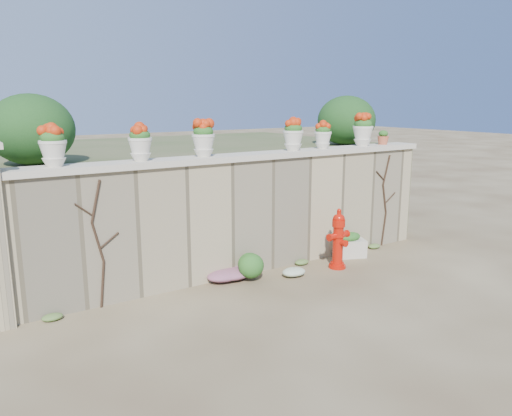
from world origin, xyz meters
TOP-DOWN VIEW (x-y plane):
  - ground at (0.00, 0.00)m, footprint 80.00×80.00m
  - stone_wall at (0.00, 1.80)m, footprint 8.00×0.40m
  - wall_cap at (0.00, 1.80)m, footprint 8.10×0.52m
  - raised_fill at (0.00, 5.00)m, footprint 9.00×6.00m
  - back_shrub_left at (-3.20, 3.00)m, footprint 1.30×1.30m
  - back_shrub_right at (3.40, 3.00)m, footprint 1.30×1.30m
  - vine_left at (-2.67, 1.58)m, footprint 0.60×0.04m
  - vine_right at (3.23, 1.58)m, footprint 0.60×0.04m
  - fire_hydrant at (1.44, 1.01)m, footprint 0.47×0.34m
  - planter_box at (2.09, 1.38)m, footprint 0.67×0.54m
  - green_shrub at (-0.14, 1.31)m, footprint 0.65×0.58m
  - magenta_clump at (-0.47, 1.55)m, footprint 0.98×0.65m
  - white_flowers at (0.55, 1.01)m, footprint 0.54×0.43m
  - urn_pot_0 at (-3.14, 1.80)m, footprint 0.37×0.37m
  - urn_pot_1 at (-1.90, 1.80)m, footprint 0.36×0.36m
  - urn_pot_2 at (-0.84, 1.80)m, footprint 0.37×0.37m
  - urn_pot_3 at (0.98, 1.80)m, footprint 0.37×0.37m
  - urn_pot_4 at (1.68, 1.80)m, footprint 0.33×0.33m
  - urn_pot_5 at (2.73, 1.80)m, footprint 0.40×0.40m
  - terracotta_pot at (3.31, 1.80)m, footprint 0.23×0.23m

SIDE VIEW (x-z plane):
  - ground at x=0.00m, z-range 0.00..0.00m
  - white_flowers at x=0.55m, z-range 0.00..0.20m
  - magenta_clump at x=-0.47m, z-range 0.00..0.26m
  - planter_box at x=2.09m, z-range -0.02..0.47m
  - green_shrub at x=-0.14m, z-range 0.00..0.62m
  - fire_hydrant at x=1.44m, z-range 0.00..1.10m
  - vine_left at x=-2.67m, z-range 0.04..1.94m
  - vine_right at x=3.23m, z-range 0.04..1.94m
  - stone_wall at x=0.00m, z-range 0.00..2.00m
  - raised_fill at x=0.00m, z-range 0.00..2.00m
  - wall_cap at x=0.00m, z-range 2.00..2.10m
  - terracotta_pot at x=3.31m, z-range 2.09..2.37m
  - urn_pot_4 at x=1.68m, z-range 2.10..2.61m
  - urn_pot_1 at x=-1.90m, z-range 2.10..2.66m
  - urn_pot_0 at x=-3.14m, z-range 2.10..2.68m
  - urn_pot_3 at x=0.98m, z-range 2.10..2.68m
  - urn_pot_2 at x=-0.84m, z-range 2.10..2.68m
  - urn_pot_5 at x=2.73m, z-range 2.10..2.73m
  - back_shrub_left at x=-3.20m, z-range 2.00..3.10m
  - back_shrub_right at x=3.40m, z-range 2.00..3.10m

